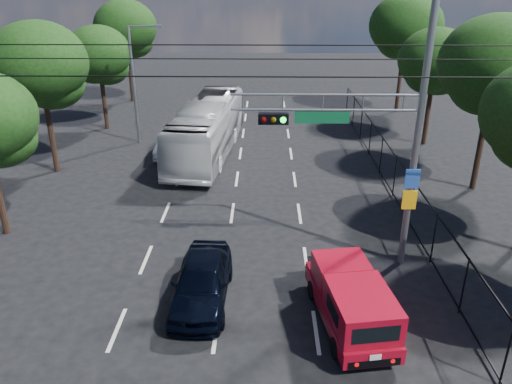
{
  "coord_description": "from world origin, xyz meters",
  "views": [
    {
      "loc": [
        1.41,
        -7.99,
        9.88
      ],
      "look_at": [
        1.13,
        8.0,
        2.8
      ],
      "focal_mm": 35.0,
      "sensor_mm": 36.0,
      "label": 1
    }
  ],
  "objects_px": {
    "red_pickup": "(351,299)",
    "navy_hatchback": "(202,281)",
    "signal_mast": "(382,125)",
    "white_van": "(172,143)",
    "white_bus": "(207,128)"
  },
  "relations": [
    {
      "from": "white_van",
      "to": "white_bus",
      "type": "bearing_deg",
      "value": 2.68
    },
    {
      "from": "red_pickup",
      "to": "navy_hatchback",
      "type": "xyz_separation_m",
      "value": [
        -4.61,
        1.17,
        -0.19
      ]
    },
    {
      "from": "signal_mast",
      "to": "navy_hatchback",
      "type": "relative_size",
      "value": 2.18
    },
    {
      "from": "red_pickup",
      "to": "navy_hatchback",
      "type": "height_order",
      "value": "red_pickup"
    },
    {
      "from": "red_pickup",
      "to": "navy_hatchback",
      "type": "distance_m",
      "value": 4.76
    },
    {
      "from": "white_van",
      "to": "signal_mast",
      "type": "bearing_deg",
      "value": -50.05
    },
    {
      "from": "signal_mast",
      "to": "red_pickup",
      "type": "height_order",
      "value": "signal_mast"
    },
    {
      "from": "navy_hatchback",
      "to": "red_pickup",
      "type": "bearing_deg",
      "value": -12.73
    },
    {
      "from": "signal_mast",
      "to": "red_pickup",
      "type": "distance_m",
      "value": 5.78
    },
    {
      "from": "signal_mast",
      "to": "white_van",
      "type": "relative_size",
      "value": 2.4
    },
    {
      "from": "white_bus",
      "to": "navy_hatchback",
      "type": "bearing_deg",
      "value": -79.0
    },
    {
      "from": "signal_mast",
      "to": "white_van",
      "type": "height_order",
      "value": "signal_mast"
    },
    {
      "from": "white_bus",
      "to": "white_van",
      "type": "height_order",
      "value": "white_bus"
    },
    {
      "from": "navy_hatchback",
      "to": "white_bus",
      "type": "bearing_deg",
      "value": 96.77
    },
    {
      "from": "signal_mast",
      "to": "white_van",
      "type": "bearing_deg",
      "value": 128.2
    }
  ]
}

